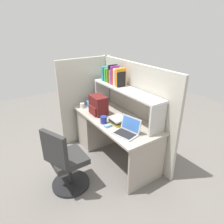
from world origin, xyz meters
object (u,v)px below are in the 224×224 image
laptop (127,130)px  office_chair (66,164)px  computer_mouse (108,126)px  tissue_box (91,104)px  backpack (98,105)px  paper_cup (82,105)px  snack_canister (104,120)px

laptop → office_chair: bearing=-108.5°
computer_mouse → tissue_box: size_ratio=0.47×
backpack → office_chair: size_ratio=0.33×
backpack → computer_mouse: bearing=-13.1°
backpack → computer_mouse: (0.47, -0.11, -0.13)m
paper_cup → office_chair: size_ratio=0.09×
backpack → snack_canister: bearing=-17.2°
tissue_box → computer_mouse: bearing=-3.3°
computer_mouse → paper_cup: 0.84m
backpack → office_chair: 1.06m
computer_mouse → office_chair: 0.78m
computer_mouse → tissue_box: 0.82m
backpack → office_chair: backpack is taller
backpack → tissue_box: size_ratio=1.38×
laptop → paper_cup: bearing=-174.4°
tissue_box → snack_canister: (0.67, -0.14, 0.00)m
snack_canister → paper_cup: bearing=-179.4°
tissue_box → paper_cup: bearing=-95.1°
computer_mouse → snack_canister: 0.14m
computer_mouse → laptop: bearing=18.9°
computer_mouse → tissue_box: bearing=168.7°
office_chair → laptop: bearing=-131.1°
paper_cup → snack_canister: 0.70m
backpack → paper_cup: 0.40m
computer_mouse → tissue_box: tissue_box is taller
backpack → tissue_box: (-0.34, 0.04, -0.10)m
snack_canister → office_chair: bearing=-76.2°
office_chair → backpack: bearing=-80.3°
paper_cup → tissue_box: 0.15m
computer_mouse → office_chair: (0.04, -0.69, -0.35)m
backpack → snack_canister: backpack is taller
tissue_box → snack_canister: 0.69m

